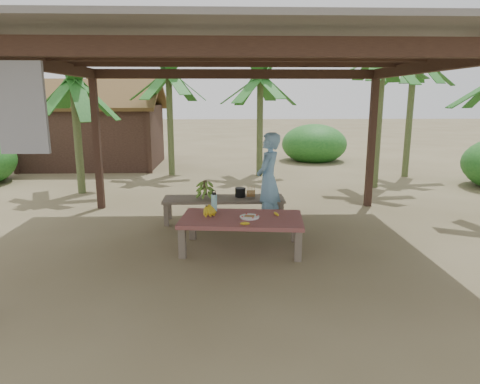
{
  "coord_description": "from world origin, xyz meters",
  "views": [
    {
      "loc": [
        -0.2,
        -6.42,
        2.24
      ],
      "look_at": [
        0.02,
        0.12,
        0.8
      ],
      "focal_mm": 32.0,
      "sensor_mm": 36.0,
      "label": 1
    }
  ],
  "objects_px": {
    "work_table": "(242,221)",
    "water_flask": "(214,202)",
    "woman": "(268,180)",
    "ripe_banana_bunch": "(207,210)",
    "cooking_pot": "(240,193)",
    "bench": "(224,201)",
    "plate": "(250,217)"
  },
  "relations": [
    {
      "from": "ripe_banana_bunch",
      "to": "plate",
      "type": "xyz_separation_m",
      "value": [
        0.64,
        -0.2,
        -0.06
      ]
    },
    {
      "from": "cooking_pot",
      "to": "bench",
      "type": "bearing_deg",
      "value": -167.48
    },
    {
      "from": "plate",
      "to": "woman",
      "type": "distance_m",
      "value": 1.32
    },
    {
      "from": "bench",
      "to": "cooking_pot",
      "type": "distance_m",
      "value": 0.34
    },
    {
      "from": "water_flask",
      "to": "cooking_pot",
      "type": "xyz_separation_m",
      "value": [
        0.45,
        1.16,
        -0.11
      ]
    },
    {
      "from": "work_table",
      "to": "ripe_banana_bunch",
      "type": "bearing_deg",
      "value": 169.81
    },
    {
      "from": "ripe_banana_bunch",
      "to": "water_flask",
      "type": "xyz_separation_m",
      "value": [
        0.11,
        0.24,
        0.06
      ]
    },
    {
      "from": "woman",
      "to": "work_table",
      "type": "bearing_deg",
      "value": 0.99
    },
    {
      "from": "plate",
      "to": "cooking_pot",
      "type": "relative_size",
      "value": 1.52
    },
    {
      "from": "work_table",
      "to": "water_flask",
      "type": "height_order",
      "value": "water_flask"
    },
    {
      "from": "cooking_pot",
      "to": "water_flask",
      "type": "bearing_deg",
      "value": -111.18
    },
    {
      "from": "plate",
      "to": "water_flask",
      "type": "xyz_separation_m",
      "value": [
        -0.53,
        0.44,
        0.12
      ]
    },
    {
      "from": "water_flask",
      "to": "cooking_pot",
      "type": "bearing_deg",
      "value": 68.82
    },
    {
      "from": "woman",
      "to": "ripe_banana_bunch",
      "type": "bearing_deg",
      "value": -21.05
    },
    {
      "from": "work_table",
      "to": "plate",
      "type": "relative_size",
      "value": 6.53
    },
    {
      "from": "ripe_banana_bunch",
      "to": "woman",
      "type": "distance_m",
      "value": 1.47
    },
    {
      "from": "bench",
      "to": "water_flask",
      "type": "bearing_deg",
      "value": -98.06
    },
    {
      "from": "work_table",
      "to": "woman",
      "type": "distance_m",
      "value": 1.33
    },
    {
      "from": "ripe_banana_bunch",
      "to": "plate",
      "type": "bearing_deg",
      "value": -17.52
    },
    {
      "from": "ripe_banana_bunch",
      "to": "plate",
      "type": "distance_m",
      "value": 0.68
    },
    {
      "from": "work_table",
      "to": "cooking_pot",
      "type": "distance_m",
      "value": 1.56
    },
    {
      "from": "bench",
      "to": "work_table",
      "type": "bearing_deg",
      "value": -80.13
    },
    {
      "from": "bench",
      "to": "water_flask",
      "type": "height_order",
      "value": "water_flask"
    },
    {
      "from": "bench",
      "to": "plate",
      "type": "relative_size",
      "value": 7.61
    },
    {
      "from": "work_table",
      "to": "cooking_pot",
      "type": "height_order",
      "value": "cooking_pot"
    },
    {
      "from": "bench",
      "to": "ripe_banana_bunch",
      "type": "relative_size",
      "value": 8.19
    },
    {
      "from": "work_table",
      "to": "plate",
      "type": "distance_m",
      "value": 0.15
    },
    {
      "from": "plate",
      "to": "cooking_pot",
      "type": "xyz_separation_m",
      "value": [
        -0.08,
        1.61,
        0.01
      ]
    },
    {
      "from": "bench",
      "to": "woman",
      "type": "bearing_deg",
      "value": -23.08
    },
    {
      "from": "plate",
      "to": "cooking_pot",
      "type": "height_order",
      "value": "cooking_pot"
    },
    {
      "from": "work_table",
      "to": "bench",
      "type": "xyz_separation_m",
      "value": [
        -0.27,
        1.49,
        -0.04
      ]
    },
    {
      "from": "work_table",
      "to": "plate",
      "type": "bearing_deg",
      "value": -18.22
    }
  ]
}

